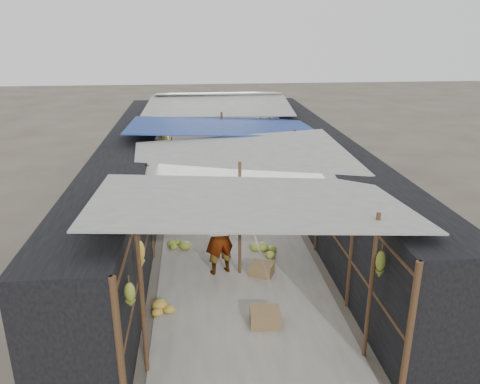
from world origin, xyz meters
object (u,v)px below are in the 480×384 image
object	(u,v)px
black_basin	(270,180)
shopper_blue	(228,180)
vendor_elderly	(219,235)
vendor_seated	(267,202)
crate_near	(265,318)

from	to	relation	value
black_basin	shopper_blue	xyz separation A→B (m)	(-1.61, -1.84, 0.68)
black_basin	vendor_elderly	bearing A→B (deg)	-109.12
black_basin	vendor_elderly	xyz separation A→B (m)	(-2.15, -6.21, 0.83)
vendor_seated	vendor_elderly	bearing A→B (deg)	-27.09
shopper_blue	vendor_seated	bearing A→B (deg)	-53.75
vendor_elderly	shopper_blue	distance (m)	4.41
vendor_seated	crate_near	bearing A→B (deg)	-9.26
crate_near	vendor_elderly	world-z (taller)	vendor_elderly
crate_near	shopper_blue	size ratio (longest dim) A/B	0.35
shopper_blue	vendor_elderly	bearing A→B (deg)	-97.02
vendor_elderly	vendor_seated	world-z (taller)	vendor_elderly
shopper_blue	crate_near	bearing A→B (deg)	-88.34
crate_near	shopper_blue	bearing A→B (deg)	95.60
crate_near	vendor_seated	size ratio (longest dim) A/B	0.53
black_basin	crate_near	bearing A→B (deg)	-99.83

